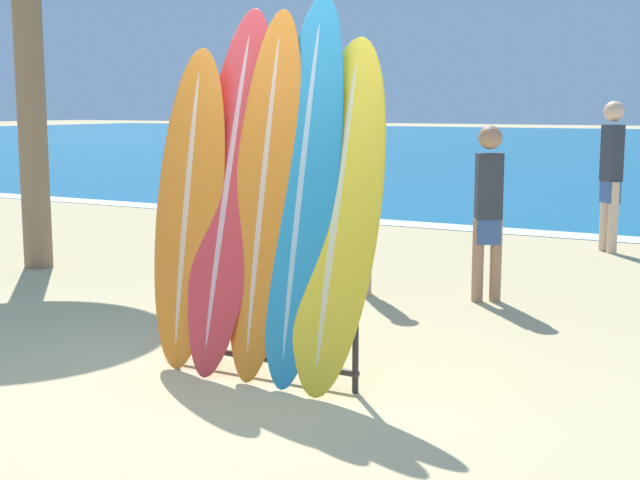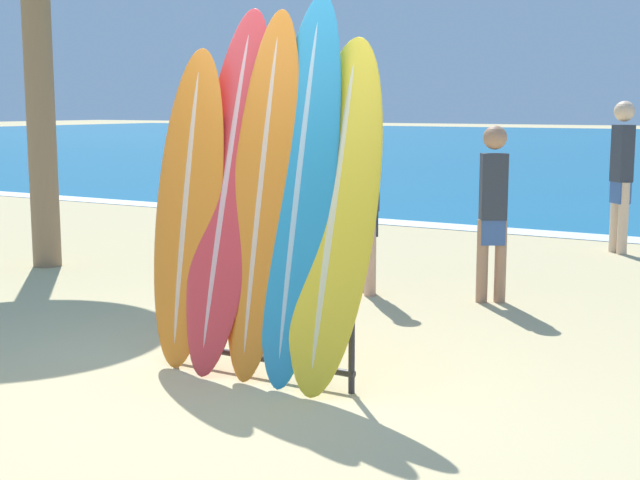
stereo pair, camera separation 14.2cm
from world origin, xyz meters
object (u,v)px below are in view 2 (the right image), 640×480
Objects in this scene: surfboard_slot_4 at (335,214)px; surfboard_rack at (257,312)px; surfboard_slot_3 at (300,190)px; surfboard_slot_2 at (262,195)px; person_near_water at (370,197)px; surfboard_slot_1 at (228,190)px; person_mid_beach at (622,171)px; person_far_left at (493,207)px; surfboard_slot_0 at (188,208)px.

surfboard_rack is at bearing -173.57° from surfboard_slot_4.
surfboard_slot_3 is 1.13× the size of surfboard_slot_4.
surfboard_slot_2 is 1.42× the size of person_near_water.
surfboard_slot_1 is at bearing 179.21° from surfboard_slot_3.
person_near_water is 0.93× the size of person_mid_beach.
person_near_water is (-0.57, 2.65, 0.49)m from surfboard_rack.
surfboard_slot_4 is (0.53, 0.01, -0.09)m from surfboard_slot_2.
person_far_left is at bearing 79.57° from surfboard_slot_2.
surfboard_slot_4 reaches higher than person_near_water.
surfboard_slot_0 is 0.33m from surfboard_slot_1.
person_mid_beach is 1.14× the size of person_far_left.
surfboard_slot_0 is at bearing 178.13° from surfboard_rack.
surfboard_slot_4 is (0.82, -0.02, -0.11)m from surfboard_slot_1.
person_near_water is 3.91m from person_mid_beach.
surfboard_slot_0 is at bearing -177.79° from surfboard_slot_4.
surfboard_slot_0 is 0.89× the size of surfboard_slot_1.
surfboard_slot_0 reaches higher than person_near_water.
surfboard_slot_3 is (0.27, 0.02, 0.04)m from surfboard_slot_2.
person_far_left is at bearing 73.91° from surfboard_slot_1.
surfboard_rack is 0.86× the size of person_near_water.
surfboard_slot_4 is 1.21× the size of person_mid_beach.
person_far_left is (0.54, 2.90, 0.44)m from surfboard_rack.
surfboard_slot_4 reaches higher than person_far_left.
surfboard_slot_1 is 0.29m from surfboard_slot_2.
person_mid_beach is at bearing 76.77° from surfboard_slot_0.
surfboard_slot_0 reaches higher than person_far_left.
surfboard_slot_4 is at bearing 2.21° from surfboard_slot_0.
surfboard_slot_3 reaches higher than person_far_left.
surfboard_slot_3 is 2.74m from person_near_water.
person_near_water is (-1.12, 2.59, -0.18)m from surfboard_slot_4.
person_mid_beach is at bearing 81.87° from surfboard_slot_2.
surfboard_slot_1 is 2.95m from person_far_left.
person_mid_beach is at bearing 84.33° from surfboard_slot_3.
surfboard_slot_4 reaches higher than surfboard_slot_0.
person_mid_beach reaches higher than person_far_left.
surfboard_slot_1 is 0.98× the size of surfboard_slot_3.
surfboard_slot_1 is at bearing 151.69° from person_near_water.
surfboard_slot_3 is 0.29m from surfboard_slot_4.
surfboard_slot_0 is 0.87× the size of surfboard_slot_3.
person_mid_beach is (1.48, 3.62, 0.07)m from person_near_water.
person_far_left is at bearing 90.11° from surfboard_slot_4.
surfboard_slot_2 is 1.50× the size of person_far_left.
surfboard_slot_3 is 2.86m from person_far_left.
surfboard_slot_1 is 0.83m from surfboard_slot_4.
surfboard_slot_2 is at bearing -4.94° from surfboard_slot_1.
surfboard_slot_0 is at bearing -176.48° from surfboard_slot_3.
surfboard_slot_0 reaches higher than person_mid_beach.
person_near_water is at bearing 90.10° from surfboard_slot_0.
surfboard_slot_1 is at bearing 175.06° from surfboard_slot_2.
person_near_water reaches higher than person_far_left.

